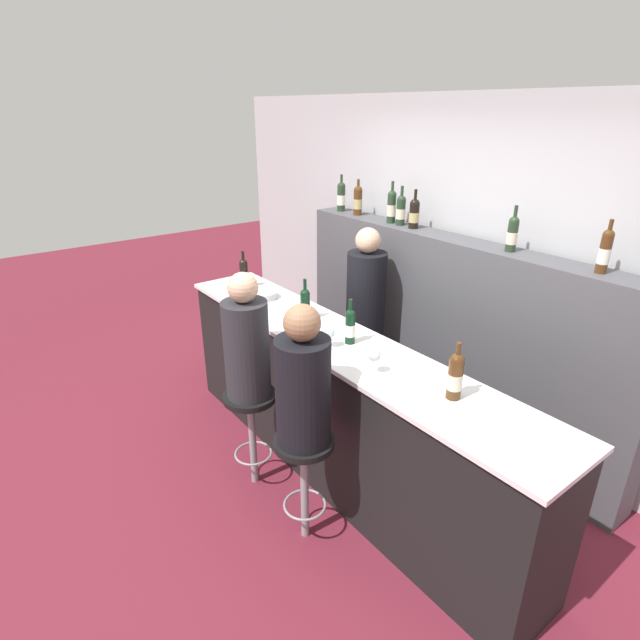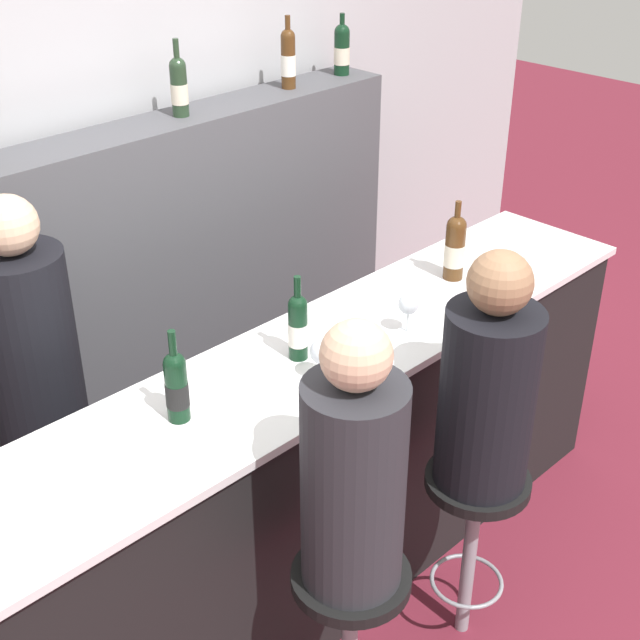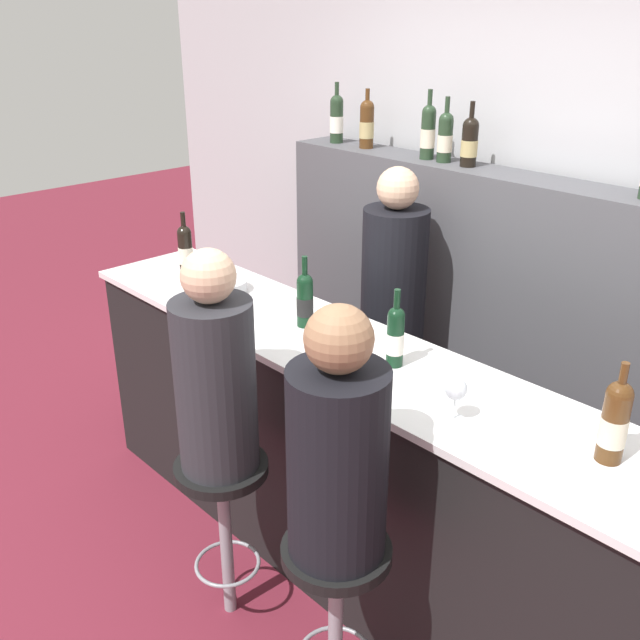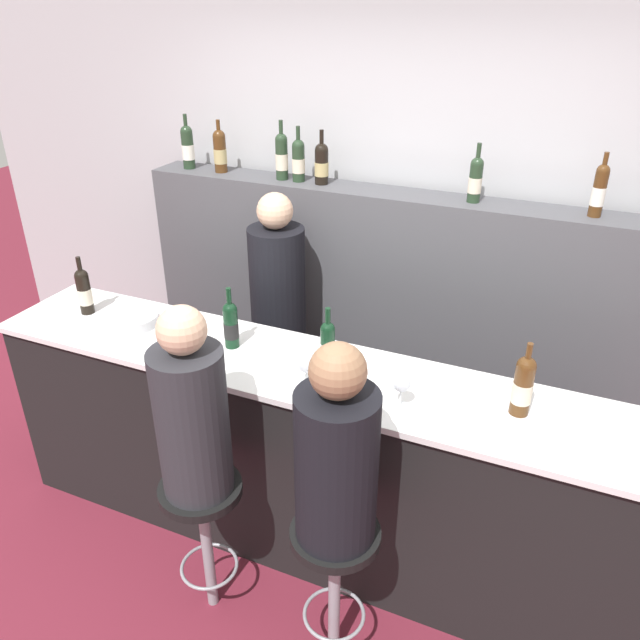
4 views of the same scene
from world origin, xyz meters
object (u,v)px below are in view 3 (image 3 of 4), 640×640
wine_bottle_backbar_3 (445,137)px  guest_seated_left (215,376)px  wine_bottle_counter_3 (615,421)px  wine_bottle_backbar_0 (337,118)px  wine_glass_0 (360,350)px  bar_stool_left (223,499)px  wine_glass_1 (456,390)px  bar_stool_right (336,586)px  wine_bottle_counter_2 (395,335)px  wine_bottle_backbar_1 (367,124)px  wine_bottle_backbar_4 (470,141)px  wine_bottle_counter_0 (185,249)px  guest_seated_right (338,450)px  wine_bottle_backbar_2 (428,131)px  metal_bowl (224,285)px  wine_bottle_counter_1 (305,299)px  bartender (391,336)px

wine_bottle_backbar_3 → guest_seated_left: wine_bottle_backbar_3 is taller
wine_bottle_counter_3 → wine_bottle_backbar_0: size_ratio=0.97×
wine_glass_0 → bar_stool_left: 0.80m
wine_glass_1 → guest_seated_left: (-0.73, -0.43, -0.07)m
wine_bottle_counter_3 → wine_bottle_backbar_0: (-2.27, 1.09, 0.52)m
guest_seated_left → bar_stool_right: size_ratio=1.17×
wine_bottle_counter_2 → bar_stool_left: 0.92m
wine_bottle_backbar_1 → bar_stool_left: (0.85, -1.67, -1.15)m
wine_glass_1 → wine_bottle_counter_3: bearing=18.3°
wine_bottle_counter_3 → wine_bottle_backbar_4: (-1.35, 1.09, 0.51)m
wine_bottle_counter_0 → guest_seated_right: 1.77m
guest_seated_right → wine_glass_1: bearing=75.9°
wine_bottle_counter_0 → guest_seated_right: (1.67, -0.58, -0.10)m
wine_bottle_backbar_2 → bar_stool_left: wine_bottle_backbar_2 is taller
wine_glass_1 → metal_bowl: wine_glass_1 is taller
bar_stool_right → wine_bottle_counter_3: bearing=45.8°
bar_stool_left → bar_stool_right: same height
wine_bottle_backbar_4 → guest_seated_right: (0.79, -1.67, -0.61)m
wine_bottle_backbar_2 → metal_bowl: bearing=-105.3°
wine_bottle_counter_3 → metal_bowl: bearing=-179.7°
wine_bottle_backbar_2 → wine_bottle_backbar_3: (0.11, -0.00, -0.01)m
wine_bottle_backbar_1 → wine_bottle_backbar_4: 0.68m
wine_bottle_backbar_0 → wine_glass_1: 2.26m
wine_bottle_backbar_2 → bar_stool_right: (1.04, -1.67, -1.16)m
wine_bottle_backbar_0 → wine_bottle_backbar_1: bearing=0.0°
wine_bottle_counter_3 → wine_glass_0: (-0.88, -0.15, -0.03)m
wine_bottle_counter_2 → wine_glass_0: 0.16m
wine_glass_1 → wine_bottle_backbar_3: bearing=130.0°
wine_glass_0 → metal_bowl: size_ratio=0.64×
wine_bottle_counter_1 → bartender: (-0.11, 0.70, -0.43)m
bar_stool_right → wine_bottle_backbar_2: bearing=122.0°
bar_stool_left → bartender: 1.32m
wine_bottle_counter_3 → wine_glass_1: 0.48m
metal_bowl → guest_seated_left: 0.92m
wine_bottle_backbar_2 → guest_seated_right: 2.07m
wine_bottle_backbar_2 → wine_bottle_backbar_3: wine_bottle_backbar_2 is taller
wine_glass_1 → bartender: (-1.00, 0.85, -0.42)m
wine_bottle_counter_0 → guest_seated_right: size_ratio=0.38×
wine_bottle_backbar_4 → wine_glass_1: bearing=-54.2°
wine_bottle_counter_3 → wine_bottle_backbar_1: 2.36m
wine_bottle_counter_0 → guest_seated_left: 1.20m
bar_stool_left → guest_seated_right: 0.82m
wine_bottle_counter_2 → bar_stool_left: size_ratio=0.42×
wine_bottle_backbar_4 → wine_glass_0: wine_bottle_backbar_4 is taller
bar_stool_left → wine_bottle_counter_1: bearing=105.3°
wine_bottle_backbar_2 → wine_bottle_backbar_3: size_ratio=1.08×
metal_bowl → bartender: 0.90m
wine_bottle_backbar_2 → guest_seated_right: (1.04, -1.67, -0.63)m
wine_bottle_backbar_4 → metal_bowl: (-0.56, -1.10, -0.61)m
wine_bottle_backbar_2 → wine_bottle_counter_1: bearing=-76.4°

